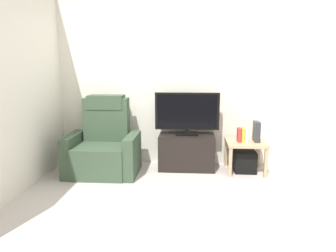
% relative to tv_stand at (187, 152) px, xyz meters
% --- Properties ---
extents(ground_plane, '(6.40, 6.40, 0.00)m').
position_rel_tv_stand_xyz_m(ground_plane, '(-0.09, -0.84, -0.25)').
color(ground_plane, '#BCB2AD').
extents(wall_back, '(6.40, 0.06, 2.60)m').
position_rel_tv_stand_xyz_m(wall_back, '(-0.09, 0.29, 1.05)').
color(wall_back, silver).
rests_on(wall_back, ground).
extents(wall_side, '(0.06, 4.48, 2.60)m').
position_rel_tv_stand_xyz_m(wall_side, '(-1.97, -0.84, 1.05)').
color(wall_side, silver).
rests_on(wall_side, ground).
extents(tv_stand, '(0.80, 0.45, 0.50)m').
position_rel_tv_stand_xyz_m(tv_stand, '(0.00, 0.00, 0.00)').
color(tv_stand, black).
rests_on(tv_stand, ground).
extents(television, '(0.92, 0.20, 0.61)m').
position_rel_tv_stand_xyz_m(television, '(0.00, 0.02, 0.58)').
color(television, black).
rests_on(television, tv_stand).
extents(recliner_armchair, '(0.98, 0.78, 1.08)m').
position_rel_tv_stand_xyz_m(recliner_armchair, '(-1.17, -0.25, 0.12)').
color(recliner_armchair, '#384C38').
rests_on(recliner_armchair, ground).
extents(side_table, '(0.54, 0.54, 0.44)m').
position_rel_tv_stand_xyz_m(side_table, '(0.83, -0.08, 0.12)').
color(side_table, tan).
rests_on(side_table, ground).
extents(subwoofer_box, '(0.30, 0.30, 0.30)m').
position_rel_tv_stand_xyz_m(subwoofer_box, '(0.83, -0.08, -0.10)').
color(subwoofer_box, black).
rests_on(subwoofer_box, ground).
extents(book_leftmost, '(0.04, 0.14, 0.19)m').
position_rel_tv_stand_xyz_m(book_leftmost, '(0.73, -0.10, 0.29)').
color(book_leftmost, red).
rests_on(book_leftmost, side_table).
extents(book_middle, '(0.04, 0.11, 0.20)m').
position_rel_tv_stand_xyz_m(book_middle, '(0.79, -0.10, 0.29)').
color(book_middle, gold).
rests_on(book_middle, side_table).
extents(book_rightmost, '(0.04, 0.12, 0.18)m').
position_rel_tv_stand_xyz_m(book_rightmost, '(0.83, -0.10, 0.28)').
color(book_rightmost, white).
rests_on(book_rightmost, side_table).
extents(game_console, '(0.07, 0.20, 0.29)m').
position_rel_tv_stand_xyz_m(game_console, '(0.98, -0.07, 0.33)').
color(game_console, '#333338').
rests_on(game_console, side_table).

